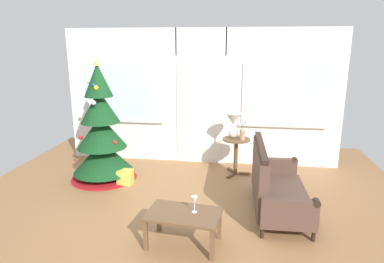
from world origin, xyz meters
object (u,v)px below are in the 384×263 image
flower_vase (242,133)px  wine_glass (194,201)px  coffee_table (183,217)px  settee_sofa (273,185)px  table_lamp (233,122)px  side_table (236,149)px  gift_box (125,177)px  christmas_tree (102,137)px

flower_vase → wine_glass: flower_vase is taller
flower_vase → coffee_table: (-0.66, -2.24, -0.44)m
settee_sofa → table_lamp: bearing=113.7°
side_table → flower_vase: bearing=-31.0°
settee_sofa → side_table: size_ratio=2.39×
coffee_table → settee_sofa: bearing=42.3°
table_lamp → flower_vase: 0.25m
flower_vase → gift_box: size_ratio=1.47×
gift_box → christmas_tree: bearing=157.5°
coffee_table → table_lamp: bearing=78.1°
christmas_tree → side_table: 2.32m
wine_glass → flower_vase: bearing=76.4°
christmas_tree → side_table: size_ratio=3.09×
table_lamp → coffee_table: size_ratio=0.49×
table_lamp → flower_vase: size_ratio=1.26×
table_lamp → flower_vase: bearing=-32.0°
table_lamp → gift_box: (-1.74, -0.72, -0.83)m
flower_vase → gift_box: bearing=-161.9°
side_table → settee_sofa: bearing=-67.9°
settee_sofa → flower_vase: flower_vase is taller
table_lamp → flower_vase: (0.16, -0.10, -0.17)m
christmas_tree → gift_box: 0.78m
settee_sofa → coffee_table: bearing=-137.7°
side_table → table_lamp: bearing=146.3°
settee_sofa → side_table: (-0.53, 1.31, 0.09)m
side_table → flower_vase: size_ratio=1.89×
christmas_tree → wine_glass: (1.82, -1.77, -0.19)m
christmas_tree → gift_box: (0.44, -0.18, -0.62)m
christmas_tree → table_lamp: (2.19, 0.54, 0.21)m
wine_glass → gift_box: (-1.37, 1.58, -0.42)m
flower_vase → gift_box: flower_vase is taller
side_table → coffee_table: size_ratio=0.74×
settee_sofa → flower_vase: bearing=109.1°
coffee_table → side_table: bearing=76.4°
coffee_table → gift_box: size_ratio=3.76×
christmas_tree → flower_vase: 2.39m
coffee_table → wine_glass: 0.24m
flower_vase → wine_glass: 2.28m
table_lamp → flower_vase: table_lamp is taller
side_table → gift_box: side_table is taller
side_table → wine_glass: bearing=-100.8°
settee_sofa → wine_glass: bearing=-135.3°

